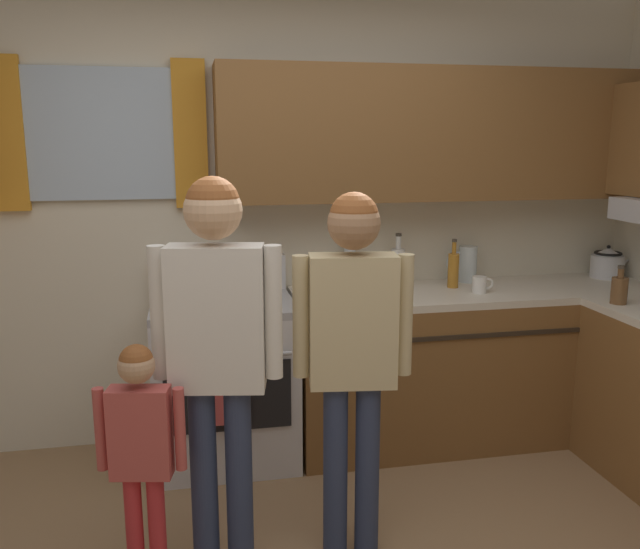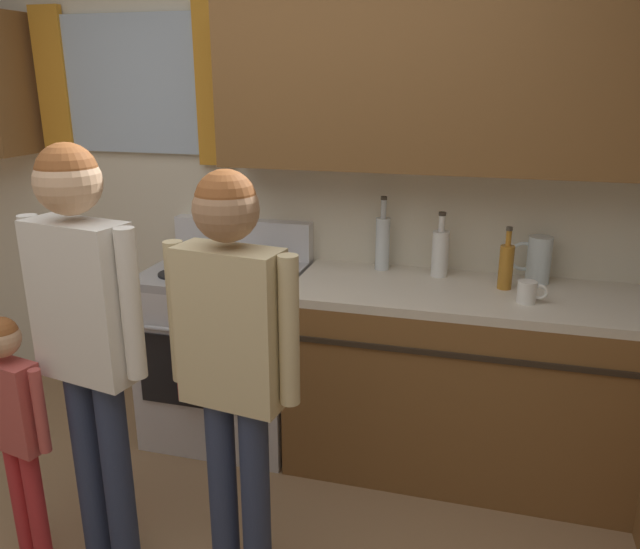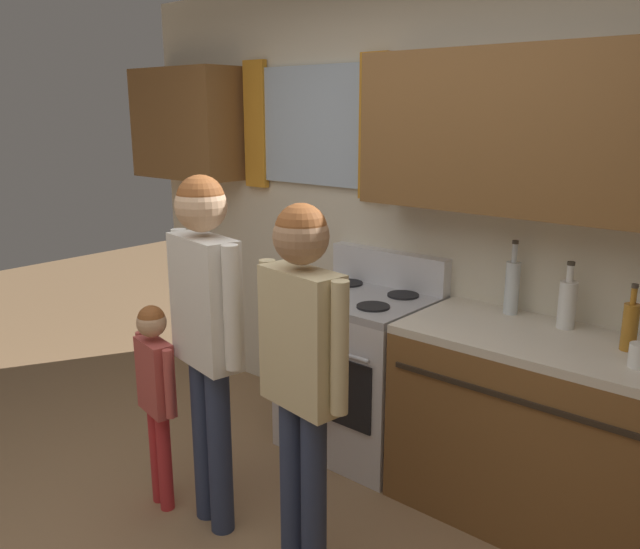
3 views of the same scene
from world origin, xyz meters
TOP-DOWN VIEW (x-y plane):
  - back_wall_unit at (0.11, 1.82)m, footprint 4.60×0.42m
  - kitchen_counter_run at (1.52, 1.17)m, footprint 2.16×1.96m
  - stove_oven at (-0.26, 1.54)m, footprint 0.76×0.67m
  - bottle_milk_white at (0.79, 1.73)m, footprint 0.08×0.08m
  - bottle_tall_clear at (0.50, 1.77)m, footprint 0.07×0.07m
  - bottle_oil_amber at (1.09, 1.62)m, footprint 0.06×0.06m
  - mug_ceramic_white at (1.18, 1.45)m, footprint 0.13×0.08m
  - water_pitcher at (1.23, 1.75)m, footprint 0.19×0.11m
  - adult_holding_child at (-0.33, 0.54)m, footprint 0.50×0.22m
  - adult_in_plaid at (0.21, 0.56)m, footprint 0.48×0.21m
  - small_child at (-0.63, 0.47)m, footprint 0.33×0.14m

SIDE VIEW (x-z plane):
  - kitchen_counter_run at x=1.52m, z-range 0.00..0.90m
  - stove_oven at x=-0.26m, z-range -0.08..1.02m
  - small_child at x=-0.63m, z-range 0.13..1.15m
  - mug_ceramic_white at x=1.18m, z-range 0.90..1.00m
  - adult_in_plaid at x=0.21m, z-range 0.20..1.75m
  - bottle_oil_amber at x=1.09m, z-range 0.87..1.15m
  - water_pitcher at x=1.23m, z-range 0.90..1.12m
  - adult_holding_child at x=-0.33m, z-range 0.21..1.83m
  - bottle_milk_white at x=0.79m, z-range 0.86..1.18m
  - bottle_tall_clear at x=0.50m, z-range 0.86..1.22m
  - back_wall_unit at x=0.11m, z-range 0.20..2.80m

